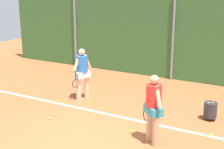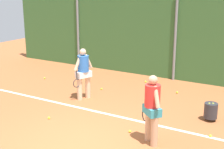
{
  "view_description": "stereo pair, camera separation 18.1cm",
  "coord_description": "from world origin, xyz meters",
  "px_view_note": "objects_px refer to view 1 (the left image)",
  "views": [
    {
      "loc": [
        3.93,
        -5.61,
        3.59
      ],
      "look_at": [
        -0.19,
        1.78,
        1.24
      ],
      "focal_mm": 52.17,
      "sensor_mm": 36.0,
      "label": 1
    },
    {
      "loc": [
        4.08,
        -5.52,
        3.59
      ],
      "look_at": [
        -0.19,
        1.78,
        1.24
      ],
      "focal_mm": 52.17,
      "sensor_mm": 36.0,
      "label": 2
    }
  ],
  "objects_px": {
    "tennis_ball_0": "(175,92)",
    "tennis_ball_3": "(211,135)",
    "tennis_ball_5": "(144,81)",
    "tennis_ball_11": "(49,119)",
    "tennis_ball_6": "(223,90)",
    "tennis_ball_9": "(100,89)",
    "player_foreground_near": "(153,106)",
    "player_midcourt": "(82,71)",
    "tennis_ball_7": "(131,131)",
    "ball_hopper": "(210,110)",
    "tennis_ball_10": "(42,79)"
  },
  "relations": [
    {
      "from": "ball_hopper",
      "to": "tennis_ball_5",
      "type": "bearing_deg",
      "value": 141.89
    },
    {
      "from": "player_midcourt",
      "to": "tennis_ball_5",
      "type": "relative_size",
      "value": 25.09
    },
    {
      "from": "tennis_ball_3",
      "to": "tennis_ball_9",
      "type": "relative_size",
      "value": 1.0
    },
    {
      "from": "tennis_ball_9",
      "to": "tennis_ball_5",
      "type": "bearing_deg",
      "value": 58.71
    },
    {
      "from": "tennis_ball_0",
      "to": "tennis_ball_10",
      "type": "distance_m",
      "value": 5.18
    },
    {
      "from": "tennis_ball_3",
      "to": "tennis_ball_7",
      "type": "distance_m",
      "value": 1.97
    },
    {
      "from": "tennis_ball_6",
      "to": "tennis_ball_9",
      "type": "relative_size",
      "value": 1.0
    },
    {
      "from": "player_midcourt",
      "to": "tennis_ball_9",
      "type": "xyz_separation_m",
      "value": [
        0.01,
        1.06,
        -0.89
      ]
    },
    {
      "from": "ball_hopper",
      "to": "tennis_ball_0",
      "type": "bearing_deg",
      "value": 131.64
    },
    {
      "from": "ball_hopper",
      "to": "tennis_ball_7",
      "type": "relative_size",
      "value": 7.78
    },
    {
      "from": "tennis_ball_10",
      "to": "tennis_ball_11",
      "type": "xyz_separation_m",
      "value": [
        2.77,
        -2.95,
        0.0
      ]
    },
    {
      "from": "tennis_ball_10",
      "to": "tennis_ball_0",
      "type": "bearing_deg",
      "value": 10.64
    },
    {
      "from": "tennis_ball_10",
      "to": "tennis_ball_11",
      "type": "height_order",
      "value": "same"
    },
    {
      "from": "player_midcourt",
      "to": "tennis_ball_11",
      "type": "bearing_deg",
      "value": 24.78
    },
    {
      "from": "tennis_ball_10",
      "to": "tennis_ball_11",
      "type": "relative_size",
      "value": 1.0
    },
    {
      "from": "tennis_ball_5",
      "to": "tennis_ball_11",
      "type": "height_order",
      "value": "same"
    },
    {
      "from": "player_midcourt",
      "to": "tennis_ball_0",
      "type": "height_order",
      "value": "player_midcourt"
    },
    {
      "from": "tennis_ball_5",
      "to": "tennis_ball_6",
      "type": "xyz_separation_m",
      "value": [
        2.84,
        0.38,
        0.0
      ]
    },
    {
      "from": "player_midcourt",
      "to": "tennis_ball_11",
      "type": "height_order",
      "value": "player_midcourt"
    },
    {
      "from": "tennis_ball_11",
      "to": "tennis_ball_3",
      "type": "bearing_deg",
      "value": 15.44
    },
    {
      "from": "tennis_ball_0",
      "to": "tennis_ball_3",
      "type": "distance_m",
      "value": 3.31
    },
    {
      "from": "tennis_ball_5",
      "to": "tennis_ball_6",
      "type": "relative_size",
      "value": 1.0
    },
    {
      "from": "tennis_ball_7",
      "to": "ball_hopper",
      "type": "bearing_deg",
      "value": 48.88
    },
    {
      "from": "ball_hopper",
      "to": "tennis_ball_3",
      "type": "relative_size",
      "value": 7.78
    },
    {
      "from": "player_midcourt",
      "to": "ball_hopper",
      "type": "distance_m",
      "value": 4.06
    },
    {
      "from": "player_foreground_near",
      "to": "player_midcourt",
      "type": "relative_size",
      "value": 1.0
    },
    {
      "from": "tennis_ball_11",
      "to": "tennis_ball_7",
      "type": "bearing_deg",
      "value": 9.29
    },
    {
      "from": "player_midcourt",
      "to": "tennis_ball_7",
      "type": "distance_m",
      "value": 3.0
    },
    {
      "from": "tennis_ball_3",
      "to": "tennis_ball_9",
      "type": "xyz_separation_m",
      "value": [
        -4.25,
        1.79,
        0.0
      ]
    },
    {
      "from": "tennis_ball_3",
      "to": "tennis_ball_5",
      "type": "relative_size",
      "value": 1.0
    },
    {
      "from": "tennis_ball_5",
      "to": "tennis_ball_11",
      "type": "distance_m",
      "value": 4.6
    },
    {
      "from": "ball_hopper",
      "to": "tennis_ball_6",
      "type": "relative_size",
      "value": 7.78
    },
    {
      "from": "player_midcourt",
      "to": "tennis_ball_0",
      "type": "bearing_deg",
      "value": 150.48
    },
    {
      "from": "tennis_ball_0",
      "to": "tennis_ball_6",
      "type": "bearing_deg",
      "value": 35.92
    },
    {
      "from": "tennis_ball_3",
      "to": "ball_hopper",
      "type": "bearing_deg",
      "value": 104.68
    },
    {
      "from": "ball_hopper",
      "to": "tennis_ball_6",
      "type": "height_order",
      "value": "ball_hopper"
    },
    {
      "from": "tennis_ball_3",
      "to": "tennis_ball_6",
      "type": "height_order",
      "value": "same"
    },
    {
      "from": "player_foreground_near",
      "to": "ball_hopper",
      "type": "height_order",
      "value": "player_foreground_near"
    },
    {
      "from": "tennis_ball_5",
      "to": "tennis_ball_7",
      "type": "distance_m",
      "value": 4.4
    },
    {
      "from": "tennis_ball_5",
      "to": "tennis_ball_9",
      "type": "distance_m",
      "value": 1.87
    },
    {
      "from": "player_midcourt",
      "to": "tennis_ball_5",
      "type": "height_order",
      "value": "player_midcourt"
    },
    {
      "from": "tennis_ball_0",
      "to": "tennis_ball_3",
      "type": "xyz_separation_m",
      "value": [
        1.82,
        -2.76,
        0.0
      ]
    },
    {
      "from": "tennis_ball_3",
      "to": "tennis_ball_5",
      "type": "xyz_separation_m",
      "value": [
        -3.28,
        3.38,
        0.0
      ]
    },
    {
      "from": "player_midcourt",
      "to": "tennis_ball_9",
      "type": "bearing_deg",
      "value": -159.93
    },
    {
      "from": "tennis_ball_11",
      "to": "tennis_ball_0",
      "type": "bearing_deg",
      "value": 59.33
    },
    {
      "from": "ball_hopper",
      "to": "tennis_ball_6",
      "type": "bearing_deg",
      "value": 93.69
    },
    {
      "from": "tennis_ball_0",
      "to": "tennis_ball_3",
      "type": "relative_size",
      "value": 1.0
    },
    {
      "from": "tennis_ball_3",
      "to": "tennis_ball_5",
      "type": "height_order",
      "value": "same"
    },
    {
      "from": "tennis_ball_5",
      "to": "tennis_ball_9",
      "type": "bearing_deg",
      "value": -121.29
    },
    {
      "from": "tennis_ball_5",
      "to": "tennis_ball_11",
      "type": "relative_size",
      "value": 1.0
    }
  ]
}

